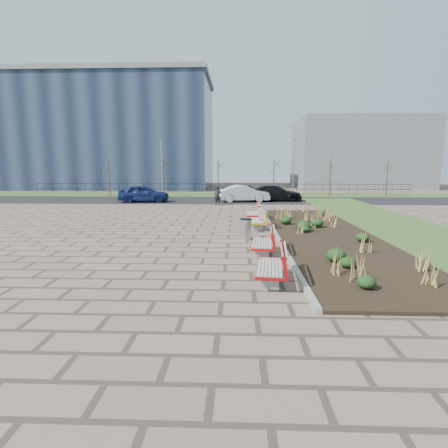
{
  "coord_description": "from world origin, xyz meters",
  "views": [
    {
      "loc": [
        2.04,
        -11.56,
        3.37
      ],
      "look_at": [
        1.5,
        3.0,
        0.9
      ],
      "focal_mm": 28.0,
      "sensor_mm": 36.0,
      "label": 1
    }
  ],
  "objects_px": {
    "bench_c": "(255,219)",
    "car_black": "(275,193)",
    "bench_a": "(270,265)",
    "bench_b": "(262,242)",
    "bench_d": "(252,213)",
    "pedestrian": "(218,196)",
    "car_silver": "(244,193)",
    "lamp_east": "(293,168)",
    "lamp_west": "(162,168)",
    "litter_bin": "(246,229)",
    "car_blue": "(144,194)"
  },
  "relations": [
    {
      "from": "bench_a",
      "to": "car_blue",
      "type": "bearing_deg",
      "value": 119.06
    },
    {
      "from": "bench_c",
      "to": "bench_d",
      "type": "bearing_deg",
      "value": 82.6
    },
    {
      "from": "bench_b",
      "to": "bench_c",
      "type": "relative_size",
      "value": 1.0
    },
    {
      "from": "bench_a",
      "to": "pedestrian",
      "type": "bearing_deg",
      "value": 103.04
    },
    {
      "from": "bench_c",
      "to": "car_black",
      "type": "distance_m",
      "value": 14.76
    },
    {
      "from": "bench_a",
      "to": "litter_bin",
      "type": "distance_m",
      "value": 5.88
    },
    {
      "from": "car_silver",
      "to": "lamp_east",
      "type": "xyz_separation_m",
      "value": [
        5.29,
        5.4,
        2.26
      ]
    },
    {
      "from": "bench_b",
      "to": "bench_c",
      "type": "bearing_deg",
      "value": 94.6
    },
    {
      "from": "bench_a",
      "to": "bench_b",
      "type": "height_order",
      "value": "same"
    },
    {
      "from": "pedestrian",
      "to": "car_blue",
      "type": "bearing_deg",
      "value": 177.38
    },
    {
      "from": "bench_a",
      "to": "car_blue",
      "type": "xyz_separation_m",
      "value": [
        -9.47,
        21.77,
        0.3
      ]
    },
    {
      "from": "litter_bin",
      "to": "car_blue",
      "type": "distance_m",
      "value": 18.25
    },
    {
      "from": "bench_a",
      "to": "bench_d",
      "type": "relative_size",
      "value": 1.0
    },
    {
      "from": "lamp_west",
      "to": "bench_a",
      "type": "bearing_deg",
      "value": -72.03
    },
    {
      "from": "bench_a",
      "to": "car_black",
      "type": "relative_size",
      "value": 0.41
    },
    {
      "from": "litter_bin",
      "to": "car_silver",
      "type": "xyz_separation_m",
      "value": [
        0.27,
        16.49,
        0.3
      ]
    },
    {
      "from": "litter_bin",
      "to": "car_black",
      "type": "relative_size",
      "value": 0.19
    },
    {
      "from": "pedestrian",
      "to": "car_black",
      "type": "xyz_separation_m",
      "value": [
        5.2,
        3.52,
        -0.05
      ]
    },
    {
      "from": "car_silver",
      "to": "lamp_east",
      "type": "relative_size",
      "value": 0.77
    },
    {
      "from": "bench_c",
      "to": "pedestrian",
      "type": "height_order",
      "value": "pedestrian"
    },
    {
      "from": "car_silver",
      "to": "lamp_west",
      "type": "bearing_deg",
      "value": 52.3
    },
    {
      "from": "pedestrian",
      "to": "car_silver",
      "type": "relative_size",
      "value": 0.35
    },
    {
      "from": "car_silver",
      "to": "car_black",
      "type": "bearing_deg",
      "value": -80.41
    },
    {
      "from": "bench_b",
      "to": "car_black",
      "type": "bearing_deg",
      "value": 87.13
    },
    {
      "from": "bench_d",
      "to": "pedestrian",
      "type": "distance_m",
      "value": 8.66
    },
    {
      "from": "bench_d",
      "to": "car_blue",
      "type": "height_order",
      "value": "car_blue"
    },
    {
      "from": "lamp_west",
      "to": "lamp_east",
      "type": "relative_size",
      "value": 1.0
    },
    {
      "from": "lamp_east",
      "to": "car_silver",
      "type": "bearing_deg",
      "value": -134.37
    },
    {
      "from": "bench_a",
      "to": "bench_b",
      "type": "relative_size",
      "value": 1.0
    },
    {
      "from": "bench_d",
      "to": "car_black",
      "type": "height_order",
      "value": "car_black"
    },
    {
      "from": "bench_a",
      "to": "car_black",
      "type": "height_order",
      "value": "car_black"
    },
    {
      "from": "car_silver",
      "to": "car_black",
      "type": "relative_size",
      "value": 0.91
    },
    {
      "from": "bench_c",
      "to": "car_black",
      "type": "xyz_separation_m",
      "value": [
        2.62,
        14.52,
        0.25
      ]
    },
    {
      "from": "bench_a",
      "to": "bench_c",
      "type": "relative_size",
      "value": 1.0
    },
    {
      "from": "litter_bin",
      "to": "lamp_east",
      "type": "distance_m",
      "value": 22.73
    },
    {
      "from": "lamp_east",
      "to": "lamp_west",
      "type": "bearing_deg",
      "value": 180.0
    },
    {
      "from": "bench_d",
      "to": "car_black",
      "type": "xyz_separation_m",
      "value": [
        2.62,
        11.78,
        0.25
      ]
    },
    {
      "from": "bench_a",
      "to": "lamp_west",
      "type": "distance_m",
      "value": 29.28
    },
    {
      "from": "bench_c",
      "to": "car_silver",
      "type": "height_order",
      "value": "car_silver"
    },
    {
      "from": "bench_b",
      "to": "bench_c",
      "type": "height_order",
      "value": "same"
    },
    {
      "from": "pedestrian",
      "to": "lamp_west",
      "type": "bearing_deg",
      "value": 143.01
    },
    {
      "from": "bench_c",
      "to": "pedestrian",
      "type": "bearing_deg",
      "value": 95.79
    },
    {
      "from": "bench_d",
      "to": "car_black",
      "type": "distance_m",
      "value": 12.07
    },
    {
      "from": "car_blue",
      "to": "car_black",
      "type": "relative_size",
      "value": 0.9
    },
    {
      "from": "lamp_west",
      "to": "bench_c",
      "type": "bearing_deg",
      "value": -64.79
    },
    {
      "from": "bench_c",
      "to": "lamp_east",
      "type": "distance_m",
      "value": 19.92
    },
    {
      "from": "bench_c",
      "to": "car_silver",
      "type": "relative_size",
      "value": 0.45
    },
    {
      "from": "bench_b",
      "to": "car_black",
      "type": "relative_size",
      "value": 0.41
    },
    {
      "from": "bench_c",
      "to": "bench_d",
      "type": "relative_size",
      "value": 1.0
    },
    {
      "from": "pedestrian",
      "to": "car_black",
      "type": "bearing_deg",
      "value": 48.77
    }
  ]
}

